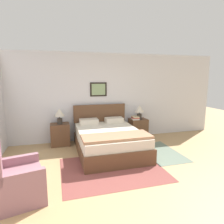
% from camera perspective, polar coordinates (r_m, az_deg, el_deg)
% --- Properties ---
extents(ground_plane, '(16.00, 16.00, 0.00)m').
position_cam_1_polar(ground_plane, '(3.56, 9.26, -22.50)').
color(ground_plane, tan).
extents(wall_back, '(7.71, 0.09, 2.60)m').
position_cam_1_polar(wall_back, '(6.07, -3.26, 4.30)').
color(wall_back, silver).
rests_on(wall_back, ground_plane).
extents(area_rug_main, '(2.09, 1.67, 0.01)m').
position_cam_1_polar(area_rug_main, '(4.33, 0.07, -16.00)').
color(area_rug_main, brown).
rests_on(area_rug_main, ground_plane).
extents(area_rug_bedside, '(0.86, 1.54, 0.01)m').
position_cam_1_polar(area_rug_bedside, '(5.36, 13.63, -11.04)').
color(area_rug_bedside, slate).
rests_on(area_rug_bedside, ground_plane).
extents(bed, '(1.57, 2.15, 1.09)m').
position_cam_1_polar(bed, '(5.16, -0.97, -7.95)').
color(bed, brown).
rests_on(bed, ground_plane).
extents(armchair, '(0.83, 0.88, 0.90)m').
position_cam_1_polar(armchair, '(3.57, -25.46, -17.55)').
color(armchair, '#8E606B').
rests_on(armchair, ground_plane).
extents(nightstand_near_window, '(0.52, 0.45, 0.62)m').
position_cam_1_polar(nightstand_near_window, '(5.82, -14.58, -6.23)').
color(nightstand_near_window, brown).
rests_on(nightstand_near_window, ground_plane).
extents(nightstand_by_door, '(0.52, 0.45, 0.62)m').
position_cam_1_polar(nightstand_by_door, '(6.31, 7.46, -4.71)').
color(nightstand_by_door, brown).
rests_on(nightstand_by_door, ground_plane).
extents(table_lamp_near_window, '(0.29, 0.29, 0.43)m').
position_cam_1_polar(table_lamp_near_window, '(5.66, -14.80, -0.50)').
color(table_lamp_near_window, '#2D2823').
rests_on(table_lamp_near_window, nightstand_near_window).
extents(table_lamp_by_door, '(0.29, 0.29, 0.43)m').
position_cam_1_polar(table_lamp_by_door, '(6.17, 7.85, 0.60)').
color(table_lamp_by_door, '#2D2823').
rests_on(table_lamp_by_door, nightstand_by_door).
extents(book_thick_bottom, '(0.23, 0.26, 0.04)m').
position_cam_1_polar(book_thick_bottom, '(6.15, 6.68, -1.95)').
color(book_thick_bottom, silver).
rests_on(book_thick_bottom, nightstand_by_door).
extents(book_hardcover_middle, '(0.19, 0.22, 0.03)m').
position_cam_1_polar(book_hardcover_middle, '(6.15, 6.69, -1.64)').
color(book_hardcover_middle, '#B7332D').
rests_on(book_hardcover_middle, book_thick_bottom).
extents(book_novel_upper, '(0.19, 0.27, 0.03)m').
position_cam_1_polar(book_novel_upper, '(6.14, 6.70, -1.37)').
color(book_novel_upper, beige).
rests_on(book_novel_upper, book_hardcover_middle).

